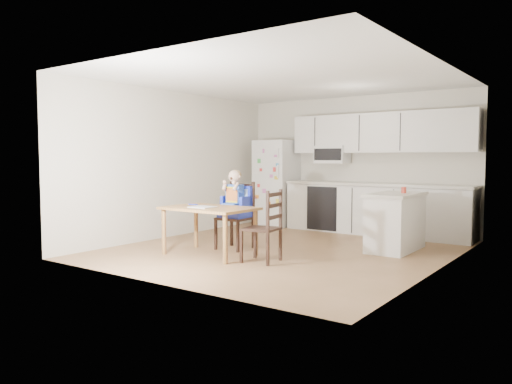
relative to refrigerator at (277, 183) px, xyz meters
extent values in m
cube|color=brown|center=(1.55, -2.15, -0.85)|extent=(4.50, 5.00, 0.01)
cube|color=beige|center=(1.55, 0.35, 0.40)|extent=(4.50, 0.02, 2.50)
cube|color=beige|center=(-0.70, -2.15, 0.40)|extent=(0.02, 5.00, 2.50)
cube|color=beige|center=(3.80, -2.15, 0.40)|extent=(0.02, 5.00, 2.50)
cube|color=white|center=(1.55, -2.15, 1.65)|extent=(4.50, 5.00, 0.01)
cube|color=silver|center=(0.00, 0.00, 0.00)|extent=(0.72, 0.70, 1.70)
cube|color=silver|center=(2.08, 0.05, -0.42)|extent=(3.34, 0.60, 0.86)
cube|color=beige|center=(2.08, 0.04, 0.04)|extent=(3.37, 0.62, 0.05)
cube|color=black|center=(1.16, -0.26, -0.42)|extent=(0.60, 0.02, 0.80)
cube|color=silver|center=(2.08, 0.18, 0.95)|extent=(3.34, 0.34, 0.70)
cube|color=silver|center=(1.16, 0.15, 0.57)|extent=(0.60, 0.38, 0.33)
cube|color=silver|center=(2.92, -1.24, -0.45)|extent=(0.55, 1.09, 0.80)
cube|color=beige|center=(2.92, -1.24, -0.03)|extent=(0.60, 1.15, 0.05)
cylinder|color=red|center=(3.01, -1.20, 0.04)|extent=(0.07, 0.07, 0.09)
cube|color=brown|center=(0.93, -3.11, -0.19)|extent=(1.26, 0.81, 0.04)
cylinder|color=brown|center=(0.37, -3.45, -0.53)|extent=(0.06, 0.06, 0.64)
cylinder|color=brown|center=(0.37, -2.78, -0.53)|extent=(0.06, 0.06, 0.64)
cylinder|color=brown|center=(1.49, -3.45, -0.53)|extent=(0.06, 0.06, 0.64)
cylinder|color=brown|center=(1.49, -2.78, -0.53)|extent=(0.06, 0.06, 0.64)
cube|color=#B7B6BC|center=(0.88, -3.20, -0.17)|extent=(0.32, 0.27, 0.01)
cylinder|color=#1F31BF|center=(0.52, -3.02, -0.17)|extent=(0.12, 0.06, 0.02)
cube|color=black|center=(0.93, -2.54, -0.39)|extent=(0.46, 0.46, 0.03)
cube|color=black|center=(0.74, -2.75, -0.63)|extent=(0.04, 0.04, 0.44)
cube|color=black|center=(0.72, -2.35, -0.63)|extent=(0.04, 0.04, 0.44)
cube|color=black|center=(1.14, -2.73, -0.63)|extent=(0.04, 0.04, 0.44)
cube|color=black|center=(1.12, -2.33, -0.63)|extent=(0.04, 0.04, 0.44)
cube|color=black|center=(0.92, -2.34, -0.11)|extent=(0.44, 0.06, 0.53)
cube|color=#1F31BF|center=(0.93, -2.54, -0.32)|extent=(0.42, 0.38, 0.11)
cube|color=#1F31BF|center=(0.92, -2.40, -0.09)|extent=(0.40, 0.08, 0.36)
cube|color=#5598DD|center=(0.93, -2.56, -0.26)|extent=(0.32, 0.28, 0.02)
cube|color=#205CB1|center=(0.93, -2.53, -0.02)|extent=(0.24, 0.16, 0.27)
cube|color=#C94728|center=(0.93, -2.60, -0.03)|extent=(0.20, 0.02, 0.21)
sphere|color=beige|center=(0.93, -2.54, 0.24)|extent=(0.19, 0.19, 0.18)
ellipsoid|color=olive|center=(0.93, -2.54, 0.26)|extent=(0.19, 0.17, 0.15)
cube|color=black|center=(1.78, -3.06, -0.41)|extent=(0.47, 0.47, 0.03)
cube|color=black|center=(1.57, -2.90, -0.64)|extent=(0.04, 0.04, 0.42)
cube|color=black|center=(1.94, -2.85, -0.64)|extent=(0.04, 0.04, 0.42)
cube|color=black|center=(1.62, -3.28, -0.64)|extent=(0.04, 0.04, 0.42)
cube|color=black|center=(1.99, -3.23, -0.64)|extent=(0.04, 0.04, 0.42)
cube|color=black|center=(1.97, -3.04, -0.15)|extent=(0.09, 0.42, 0.50)
camera|label=1|loc=(5.49, -8.34, 0.52)|focal=35.00mm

